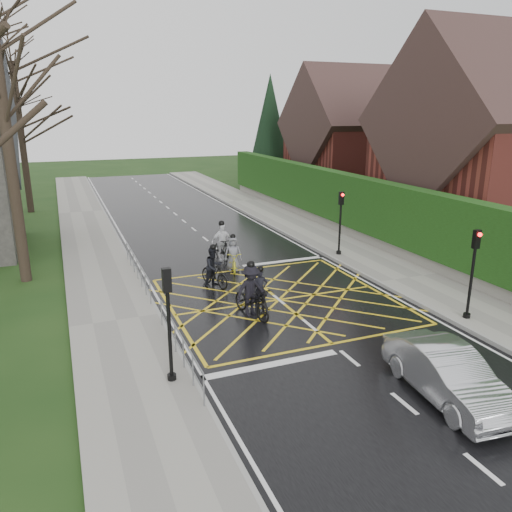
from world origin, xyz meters
TOP-DOWN VIEW (x-y plane):
  - ground at (0.00, 0.00)m, footprint 120.00×120.00m
  - road at (0.00, 0.00)m, footprint 9.00×80.00m
  - sidewalk_right at (6.00, 0.00)m, footprint 3.00×80.00m
  - sidewalk_left at (-6.00, 0.00)m, footprint 3.00×80.00m
  - stone_wall at (7.75, 6.00)m, footprint 0.50×38.00m
  - hedge at (7.75, 6.00)m, footprint 0.90×38.00m
  - house_near at (14.75, 4.00)m, footprint 11.80×9.80m
  - house_far at (14.75, 18.00)m, footprint 9.80×8.80m
  - conifer at (10.75, 26.00)m, footprint 4.60×4.60m
  - tree_near at (-9.00, 6.00)m, footprint 9.24×9.24m
  - tree_far at (-9.30, 22.00)m, footprint 8.40×8.40m
  - railing_south at (-4.65, -3.50)m, footprint 0.05×5.04m
  - railing_north at (-4.65, 4.00)m, footprint 0.05×6.04m
  - traffic_light_ne at (5.10, 4.20)m, footprint 0.24×0.31m
  - traffic_light_se at (5.10, -4.20)m, footprint 0.24×0.31m
  - traffic_light_sw at (-5.10, -4.50)m, footprint 0.24×0.31m
  - cyclist_rear at (-0.99, -0.62)m, footprint 0.83×1.75m
  - cyclist_back at (-1.82, 2.40)m, footprint 1.04×1.83m
  - cyclist_mid at (-1.51, -1.01)m, footprint 1.31×2.17m
  - cyclist_front at (-0.40, 5.68)m, footprint 1.08×1.99m
  - cyclist_lead at (-0.40, 4.06)m, footprint 1.04×1.82m
  - car at (1.13, -7.63)m, footprint 1.76×4.09m

SIDE VIEW (x-z plane):
  - ground at x=0.00m, z-range 0.00..0.00m
  - road at x=0.00m, z-range 0.00..0.01m
  - sidewalk_right at x=6.00m, z-range 0.00..0.15m
  - sidewalk_left at x=-6.00m, z-range 0.00..0.15m
  - stone_wall at x=7.75m, z-range 0.00..0.70m
  - cyclist_rear at x=-0.99m, z-range -0.29..1.35m
  - cyclist_lead at x=-0.40m, z-range -0.26..1.42m
  - car at x=1.13m, z-range 0.00..1.31m
  - cyclist_back at x=-1.82m, z-range -0.22..1.55m
  - cyclist_front at x=-0.40m, z-range -0.26..1.70m
  - cyclist_mid at x=-1.51m, z-range -0.27..1.73m
  - railing_south at x=-4.65m, z-range 0.27..1.29m
  - railing_north at x=-4.65m, z-range 0.27..1.30m
  - traffic_light_ne at x=5.10m, z-range 0.06..3.27m
  - traffic_light_se at x=5.10m, z-range 0.06..3.27m
  - traffic_light_sw at x=-5.10m, z-range 0.06..3.27m
  - hedge at x=7.75m, z-range 0.70..3.50m
  - house_far at x=14.75m, z-range -0.79..9.51m
  - house_near at x=14.75m, z-range -0.92..10.38m
  - conifer at x=10.75m, z-range -0.01..9.99m
  - tree_far at x=-9.30m, z-range 1.99..12.39m
  - tree_near at x=-9.00m, z-range 2.19..13.63m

